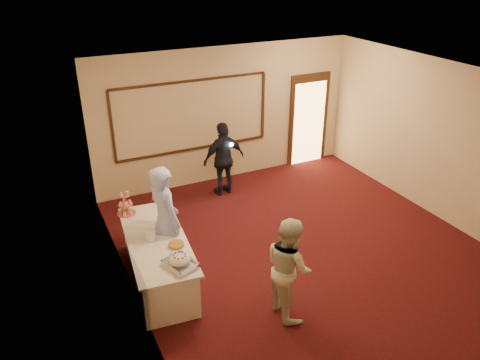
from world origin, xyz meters
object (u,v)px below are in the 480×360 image
(plate_stack_b, at_px, (162,224))
(buffet_table, at_px, (158,259))
(woman, at_px, (289,267))
(man, at_px, (165,221))
(pavlova_tray, at_px, (180,261))
(cupcake_stand, at_px, (125,205))
(tart, at_px, (176,245))
(plate_stack_a, at_px, (150,236))
(guest, at_px, (224,159))

(plate_stack_b, bearing_deg, buffet_table, -125.02)
(buffet_table, height_order, woman, woman)
(plate_stack_b, relative_size, man, 0.09)
(pavlova_tray, bearing_deg, man, 83.51)
(cupcake_stand, relative_size, man, 0.25)
(buffet_table, distance_m, tart, 0.57)
(cupcake_stand, height_order, plate_stack_a, cupcake_stand)
(tart, height_order, man, man)
(woman, bearing_deg, buffet_table, 47.44)
(plate_stack_b, xyz_separation_m, man, (0.04, -0.08, 0.09))
(pavlova_tray, bearing_deg, guest, 56.47)
(pavlova_tray, xyz_separation_m, plate_stack_b, (0.08, 1.08, -0.01))
(cupcake_stand, xyz_separation_m, woman, (1.69, -2.47, -0.16))
(buffet_table, relative_size, plate_stack_a, 13.94)
(plate_stack_a, bearing_deg, pavlova_tray, -77.09)
(plate_stack_a, xyz_separation_m, plate_stack_b, (0.27, 0.25, 0.00))
(woman, bearing_deg, plate_stack_a, 48.98)
(tart, bearing_deg, cupcake_stand, 108.65)
(man, distance_m, guest, 2.86)
(plate_stack_a, bearing_deg, plate_stack_b, 43.46)
(woman, height_order, guest, guest)
(buffet_table, bearing_deg, guest, 46.53)
(plate_stack_b, bearing_deg, tart, -87.26)
(plate_stack_b, height_order, woman, woman)
(tart, xyz_separation_m, woman, (1.25, -1.17, -0.02))
(tart, bearing_deg, plate_stack_b, 92.74)
(man, bearing_deg, buffet_table, 116.88)
(pavlova_tray, xyz_separation_m, man, (0.11, 1.00, 0.09))
(cupcake_stand, bearing_deg, guest, 28.86)
(pavlova_tray, bearing_deg, woman, -26.88)
(plate_stack_b, relative_size, woman, 0.11)
(pavlova_tray, xyz_separation_m, plate_stack_a, (-0.19, 0.83, -0.01))
(tart, distance_m, guest, 3.26)
(plate_stack_b, xyz_separation_m, tart, (0.03, -0.60, -0.05))
(pavlova_tray, bearing_deg, plate_stack_b, 85.85)
(pavlova_tray, height_order, tart, pavlova_tray)
(plate_stack_b, relative_size, tart, 0.64)
(buffet_table, distance_m, plate_stack_b, 0.56)
(man, bearing_deg, plate_stack_b, 11.53)
(pavlova_tray, xyz_separation_m, woman, (1.36, -0.69, -0.08))
(pavlova_tray, bearing_deg, cupcake_stand, 100.52)
(pavlova_tray, relative_size, plate_stack_a, 3.17)
(man, bearing_deg, cupcake_stand, 16.86)
(plate_stack_a, relative_size, tart, 0.63)
(cupcake_stand, height_order, woman, woman)
(buffet_table, xyz_separation_m, cupcake_stand, (-0.23, 0.96, 0.55))
(man, xyz_separation_m, guest, (1.94, 2.09, -0.13))
(plate_stack_a, relative_size, woman, 0.11)
(cupcake_stand, bearing_deg, pavlova_tray, -79.48)
(man, height_order, guest, man)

